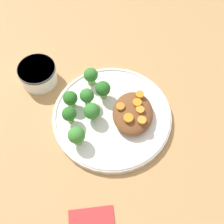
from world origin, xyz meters
The scene contains 17 objects.
ground_plane centered at (0.00, 0.00, 0.00)m, with size 4.00×4.00×0.00m, color tan.
plate centered at (0.00, 0.00, 0.01)m, with size 0.29×0.29×0.02m.
dip_bowl centered at (-0.10, -0.20, 0.03)m, with size 0.10×0.10×0.05m.
stew_mound centered at (0.00, 0.05, 0.03)m, with size 0.12×0.10×0.03m, color brown.
broccoli_floret_0 centered at (0.01, -0.05, 0.05)m, with size 0.04×0.04×0.05m.
broccoli_floret_1 centered at (-0.09, -0.06, 0.05)m, with size 0.04×0.04×0.05m.
broccoli_floret_2 centered at (-0.03, -0.06, 0.05)m, with size 0.03×0.03×0.05m.
broccoli_floret_3 centered at (0.08, -0.07, 0.05)m, with size 0.04×0.04×0.05m.
broccoli_floret_4 centered at (0.02, -0.10, 0.05)m, with size 0.03×0.03×0.05m.
broccoli_floret_5 centered at (-0.05, -0.03, 0.05)m, with size 0.04×0.04×0.05m.
broccoli_floret_6 centered at (-0.02, -0.10, 0.05)m, with size 0.03×0.03×0.05m.
carrot_slice_0 centered at (-0.04, 0.06, 0.05)m, with size 0.02×0.02×0.01m, color orange.
carrot_slice_1 centered at (0.02, 0.04, 0.05)m, with size 0.02×0.02×0.01m, color orange.
carrot_slice_2 centered at (0.03, 0.07, 0.05)m, with size 0.02×0.02×0.00m, color orange.
carrot_slice_3 centered at (0.00, 0.07, 0.05)m, with size 0.02×0.02×0.01m, color orange.
carrot_slice_4 centered at (-0.01, 0.02, 0.05)m, with size 0.02×0.02×0.00m, color orange.
carrot_slice_5 centered at (-0.02, 0.06, 0.05)m, with size 0.02×0.02×0.01m, color orange.
Camera 1 is at (0.37, 0.03, 0.67)m, focal length 50.00 mm.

